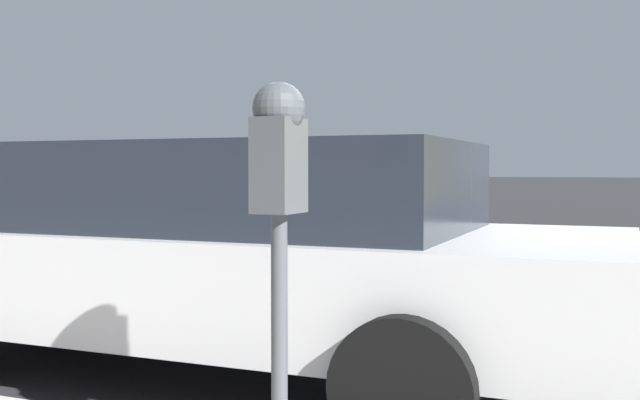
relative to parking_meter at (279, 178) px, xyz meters
name	(u,v)px	position (x,y,z in m)	size (l,w,h in m)	color
ground_plane	(431,352)	(2.57, 0.10, -1.22)	(220.00, 220.00, 0.00)	#2B2B2D
parking_meter	(279,178)	(0.00, 0.00, 0.00)	(0.21, 0.19, 1.44)	#4C5156
car_white	(216,250)	(1.58, 1.20, -0.47)	(2.13, 4.95, 1.41)	silver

